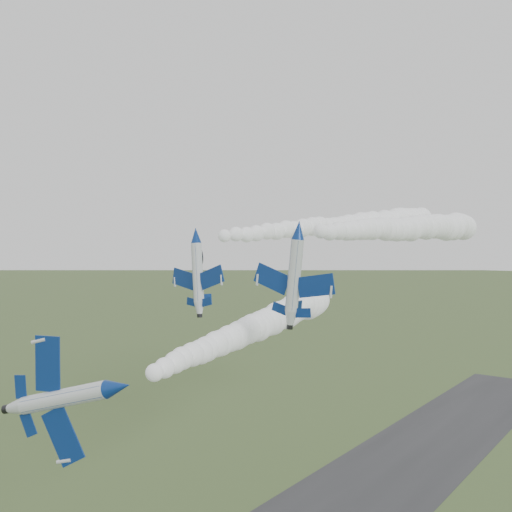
# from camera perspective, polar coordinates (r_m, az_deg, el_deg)

# --- Properties ---
(jet_lead) EXTENTS (6.03, 14.16, 11.55)m
(jet_lead) POSITION_cam_1_polar(r_m,az_deg,el_deg) (52.70, -13.65, -12.64)
(jet_lead) COLOR silver
(smoke_trail_jet_lead) EXTENTS (22.12, 57.06, 5.33)m
(smoke_trail_jet_lead) POSITION_cam_1_polar(r_m,az_deg,el_deg) (80.77, 0.37, -6.86)
(smoke_trail_jet_lead) COLOR white
(jet_pair_left) EXTENTS (9.90, 11.82, 2.94)m
(jet_pair_left) POSITION_cam_1_polar(r_m,az_deg,el_deg) (75.14, -6.09, 2.10)
(jet_pair_left) COLOR silver
(smoke_trail_jet_pair_left) EXTENTS (11.25, 67.00, 4.64)m
(smoke_trail_jet_pair_left) POSITION_cam_1_polar(r_m,az_deg,el_deg) (103.44, 8.86, 3.13)
(smoke_trail_jet_pair_left) COLOR white
(jet_pair_right) EXTENTS (10.41, 12.53, 3.14)m
(jet_pair_right) POSITION_cam_1_polar(r_m,az_deg,el_deg) (64.71, 4.23, 2.64)
(jet_pair_right) COLOR silver
(smoke_trail_jet_pair_right) EXTENTS (8.87, 66.02, 5.26)m
(smoke_trail_jet_pair_right) POSITION_cam_1_polar(r_m,az_deg,el_deg) (97.28, 15.10, 2.72)
(smoke_trail_jet_pair_right) COLOR white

